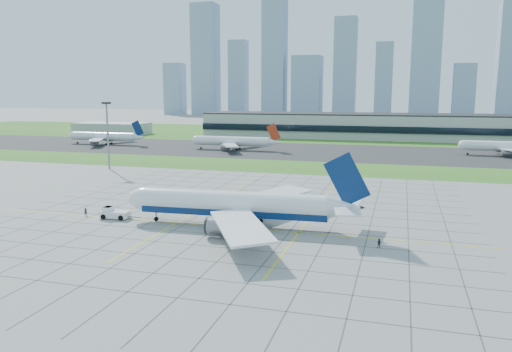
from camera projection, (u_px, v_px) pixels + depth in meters
The scene contains 16 objects.
ground at pixel (221, 224), 111.34m from camera, with size 1400.00×1400.00×0.00m, color gray.
grass_median at pixel (301, 167), 196.52m from camera, with size 700.00×35.00×0.04m, color #34651C.
asphalt_taxiway at pixel (322, 152), 248.58m from camera, with size 700.00×75.00×0.04m, color #383838.
grass_far at pixel (346, 134), 352.70m from camera, with size 700.00×145.00×0.04m, color #34651C.
apron_markings at pixel (239, 213), 121.71m from camera, with size 120.00×130.00×0.03m.
terminal at pixel (406, 126), 316.52m from camera, with size 260.00×43.00×15.80m.
service_block at pixel (112, 128), 353.83m from camera, with size 50.00×25.00×8.00m, color #B7B7B2.
light_mast at pixel (107, 127), 189.61m from camera, with size 2.50×2.50×25.60m.
city_skyline at pixel (365, 67), 596.20m from camera, with size 523.00×32.40×160.00m.
airliner at pixel (235, 205), 109.15m from camera, with size 54.31×54.94×17.09m.
pushback_tug at pixel (114, 213), 116.31m from camera, with size 9.82×3.73×2.71m.
crew_near at pixel (86, 212), 119.06m from camera, with size 0.70×0.46×1.93m, color black.
crew_far at pixel (379, 243), 94.08m from camera, with size 0.88×0.68×1.81m, color black.
distant_jet_0 at pixel (104, 136), 282.99m from camera, with size 45.26×42.66×14.08m.
distant_jet_1 at pixel (233, 141), 255.58m from camera, with size 45.16×42.66×14.08m.
distant_jet_2 at pixel (508, 146), 230.83m from camera, with size 42.87×42.66×14.08m.
Camera 1 is at (37.80, -101.51, 28.96)m, focal length 35.00 mm.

